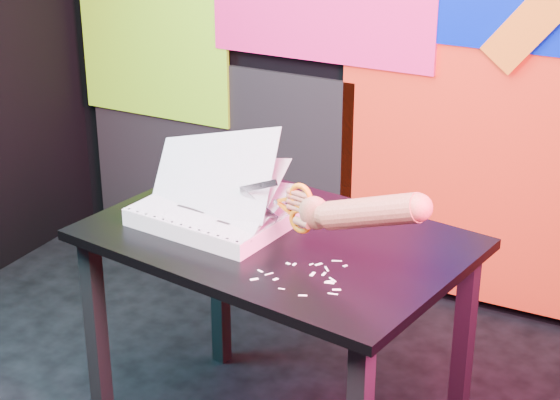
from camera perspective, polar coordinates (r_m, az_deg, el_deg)
The scene contains 7 objects.
room at distance 2.30m, azimuth -7.44°, elevation 9.21°, with size 3.01×3.01×2.71m.
backdrop at distance 3.63m, azimuth 6.99°, elevation 7.97°, with size 2.88×0.05×2.08m.
work_table at distance 2.73m, azimuth -0.18°, elevation -4.14°, with size 1.16×0.86×0.75m.
printout_stack at distance 2.75m, azimuth -4.11°, elevation -0.85°, with size 0.48×0.36×0.32m.
scissors at distance 2.54m, azimuth 0.95°, elevation -0.42°, with size 0.25×0.06×0.15m.
hand_forearm at distance 2.41m, azimuth 5.01°, elevation -0.71°, with size 0.43×0.13×0.18m.
paper_clippings at distance 2.46m, azimuth 1.83°, elevation -4.65°, with size 0.24×0.23×0.00m.
Camera 1 is at (1.29, -1.83, 1.89)m, focal length 60.00 mm.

